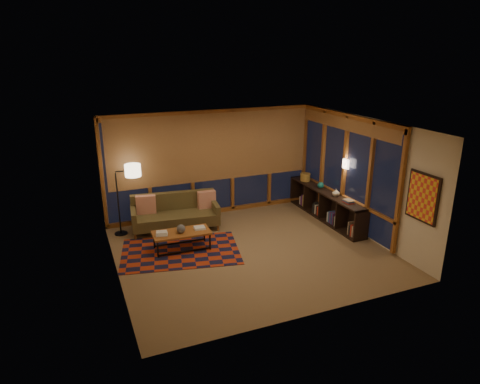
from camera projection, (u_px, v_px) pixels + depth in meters
name	position (u px, v px, depth m)	size (l,w,h in m)	color
floor	(250.00, 251.00, 9.13)	(5.50, 5.00, 0.01)	#A37C4C
ceiling	(252.00, 125.00, 8.28)	(5.50, 5.00, 0.01)	silver
walls	(251.00, 191.00, 8.70)	(5.51, 5.01, 2.70)	beige
window_wall_back	(212.00, 163.00, 10.84)	(5.30, 0.16, 2.60)	brown
window_wall_right	(344.00, 170.00, 10.20)	(0.16, 3.70, 2.60)	brown
wall_art	(422.00, 197.00, 8.03)	(0.06, 0.74, 0.94)	red
wall_sconce	(346.00, 164.00, 9.98)	(0.12, 0.18, 0.22)	#FBE3B8
sofa	(175.00, 213.00, 10.10)	(2.01, 0.82, 0.82)	brown
pillow_left	(146.00, 204.00, 10.02)	(0.46, 0.15, 0.46)	red
pillow_right	(207.00, 199.00, 10.39)	(0.43, 0.14, 0.43)	red
area_rug	(181.00, 251.00, 9.10)	(2.46, 1.64, 0.01)	#A93013
coffee_table	(182.00, 241.00, 9.15)	(1.22, 0.56, 0.41)	brown
book_stack_a	(162.00, 233.00, 8.93)	(0.26, 0.20, 0.07)	white
book_stack_b	(199.00, 228.00, 9.24)	(0.25, 0.19, 0.05)	white
ceramic_pot	(181.00, 229.00, 9.02)	(0.19, 0.19, 0.19)	#242327
floor_lamp	(118.00, 200.00, 9.73)	(0.55, 0.36, 1.65)	black
bookshelf	(325.00, 205.00, 10.77)	(0.40, 2.93, 0.73)	black
basket	(305.00, 177.00, 11.49)	(0.27, 0.27, 0.20)	#AC883B
teal_bowl	(321.00, 185.00, 10.87)	(0.16, 0.16, 0.16)	#166C66
vase	(336.00, 193.00, 10.27)	(0.18, 0.18, 0.18)	#BBAE93
shelf_book_stack	(348.00, 201.00, 9.84)	(0.18, 0.26, 0.08)	white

